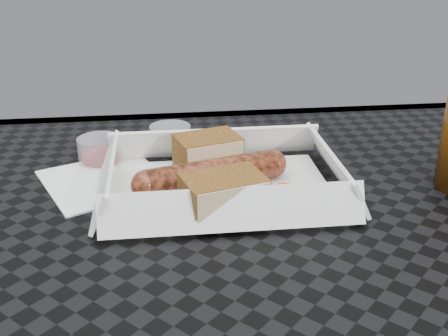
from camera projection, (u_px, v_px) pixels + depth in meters
name	position (u px, v px, depth m)	size (l,w,h in m)	color
food_tray	(223.00, 189.00, 0.58)	(0.22, 0.15, 0.00)	white
bratwurst	(212.00, 174.00, 0.57)	(0.16, 0.07, 0.03)	maroon
bread_near	(208.00, 154.00, 0.61)	(0.07, 0.05, 0.04)	brown
bread_far	(223.00, 195.00, 0.52)	(0.07, 0.05, 0.04)	brown
veg_garnish	(284.00, 200.00, 0.55)	(0.03, 0.03, 0.00)	#E24509
napkin	(105.00, 180.00, 0.60)	(0.12, 0.12, 0.00)	white
condiment_cup_sauce	(100.00, 150.00, 0.64)	(0.05, 0.05, 0.03)	maroon
condiment_cup_empty	(170.00, 138.00, 0.68)	(0.05, 0.05, 0.03)	silver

